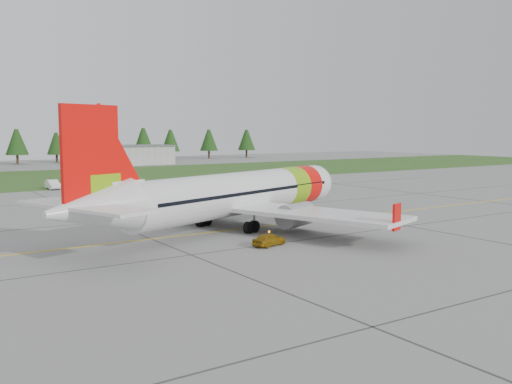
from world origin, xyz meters
TOP-DOWN VIEW (x-y plane):
  - ground at (0.00, 0.00)m, footprint 320.00×320.00m
  - aircraft at (-5.54, 9.01)m, footprint 37.65×35.74m
  - follow_me_car at (-7.75, -0.41)m, footprint 1.44×1.59m
  - service_van at (-11.15, 58.52)m, footprint 1.69×1.60m
  - grass_strip at (0.00, 82.00)m, footprint 320.00×50.00m
  - taxi_guideline at (0.00, 8.00)m, footprint 120.00×0.25m
  - hangar_east at (25.00, 118.00)m, footprint 24.00×12.00m
  - treeline at (0.00, 138.00)m, footprint 160.00×8.00m

SIDE VIEW (x-z plane):
  - ground at x=0.00m, z-range 0.00..0.00m
  - taxi_guideline at x=0.00m, z-range 0.00..0.02m
  - grass_strip at x=0.00m, z-range 0.00..0.03m
  - follow_me_car at x=-7.75m, z-range 0.00..3.33m
  - service_van at x=-11.15m, z-range 0.00..4.84m
  - hangar_east at x=25.00m, z-range 0.00..5.20m
  - aircraft at x=-5.54m, z-range -2.50..9.33m
  - treeline at x=0.00m, z-range 0.00..10.00m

